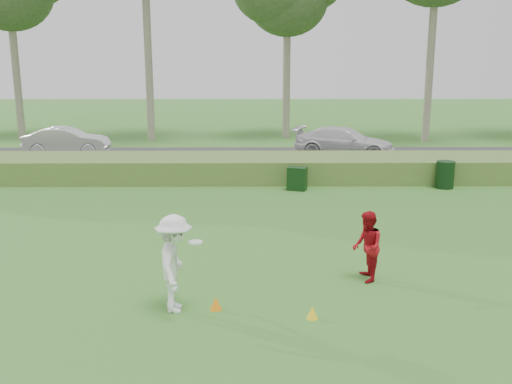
{
  "coord_description": "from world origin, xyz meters",
  "views": [
    {
      "loc": [
        -0.11,
        -10.43,
        4.65
      ],
      "look_at": [
        0.0,
        4.0,
        1.3
      ],
      "focal_mm": 40.0,
      "sensor_mm": 36.0,
      "label": 1
    }
  ],
  "objects_px": {
    "cone_orange": "(216,303)",
    "utility_cabinet": "(297,179)",
    "cone_yellow": "(312,312)",
    "player_white": "(175,264)",
    "car_mid": "(67,141)",
    "car_right": "(344,142)",
    "trash_bin": "(445,175)",
    "player_red": "(367,247)"
  },
  "relations": [
    {
      "from": "player_white",
      "to": "trash_bin",
      "type": "xyz_separation_m",
      "value": [
        8.62,
        10.56,
        -0.43
      ]
    },
    {
      "from": "player_red",
      "to": "trash_bin",
      "type": "xyz_separation_m",
      "value": [
        4.71,
        9.09,
        -0.26
      ]
    },
    {
      "from": "cone_yellow",
      "to": "cone_orange",
      "type": "bearing_deg",
      "value": 167.42
    },
    {
      "from": "player_red",
      "to": "cone_orange",
      "type": "bearing_deg",
      "value": -65.0
    },
    {
      "from": "utility_cabinet",
      "to": "player_red",
      "type": "bearing_deg",
      "value": -65.89
    },
    {
      "from": "utility_cabinet",
      "to": "car_mid",
      "type": "distance_m",
      "value": 13.35
    },
    {
      "from": "player_white",
      "to": "car_mid",
      "type": "bearing_deg",
      "value": 20.87
    },
    {
      "from": "cone_orange",
      "to": "car_mid",
      "type": "relative_size",
      "value": 0.06
    },
    {
      "from": "cone_yellow",
      "to": "utility_cabinet",
      "type": "distance_m",
      "value": 10.65
    },
    {
      "from": "player_red",
      "to": "cone_orange",
      "type": "distance_m",
      "value": 3.53
    },
    {
      "from": "player_white",
      "to": "cone_yellow",
      "type": "relative_size",
      "value": 7.88
    },
    {
      "from": "cone_orange",
      "to": "utility_cabinet",
      "type": "distance_m",
      "value": 10.5
    },
    {
      "from": "player_white",
      "to": "car_mid",
      "type": "distance_m",
      "value": 19.63
    },
    {
      "from": "cone_yellow",
      "to": "player_red",
      "type": "bearing_deg",
      "value": 54.03
    },
    {
      "from": "cone_yellow",
      "to": "car_right",
      "type": "distance_m",
      "value": 18.13
    },
    {
      "from": "car_mid",
      "to": "player_red",
      "type": "bearing_deg",
      "value": -147.63
    },
    {
      "from": "utility_cabinet",
      "to": "player_white",
      "type": "bearing_deg",
      "value": -88.0
    },
    {
      "from": "player_red",
      "to": "car_right",
      "type": "xyz_separation_m",
      "value": [
        2.04,
        15.94,
        -0.0
      ]
    },
    {
      "from": "player_white",
      "to": "trash_bin",
      "type": "height_order",
      "value": "player_white"
    },
    {
      "from": "cone_orange",
      "to": "car_right",
      "type": "height_order",
      "value": "car_right"
    },
    {
      "from": "player_white",
      "to": "cone_orange",
      "type": "bearing_deg",
      "value": -91.1
    },
    {
      "from": "car_right",
      "to": "trash_bin",
      "type": "bearing_deg",
      "value": -140.74
    },
    {
      "from": "cone_yellow",
      "to": "trash_bin",
      "type": "distance_m",
      "value": 12.52
    },
    {
      "from": "cone_orange",
      "to": "trash_bin",
      "type": "distance_m",
      "value": 13.16
    },
    {
      "from": "car_mid",
      "to": "car_right",
      "type": "relative_size",
      "value": 0.85
    },
    {
      "from": "player_red",
      "to": "cone_yellow",
      "type": "xyz_separation_m",
      "value": [
        -1.35,
        -1.86,
        -0.65
      ]
    },
    {
      "from": "utility_cabinet",
      "to": "car_right",
      "type": "xyz_separation_m",
      "value": [
        2.85,
        7.17,
        0.34
      ]
    },
    {
      "from": "cone_yellow",
      "to": "utility_cabinet",
      "type": "height_order",
      "value": "utility_cabinet"
    },
    {
      "from": "trash_bin",
      "to": "car_mid",
      "type": "bearing_deg",
      "value": 155.38
    },
    {
      "from": "player_white",
      "to": "car_right",
      "type": "bearing_deg",
      "value": -21.17
    },
    {
      "from": "cone_orange",
      "to": "car_right",
      "type": "distance_m",
      "value": 18.17
    },
    {
      "from": "player_white",
      "to": "cone_yellow",
      "type": "bearing_deg",
      "value": -100.87
    },
    {
      "from": "utility_cabinet",
      "to": "trash_bin",
      "type": "bearing_deg",
      "value": 22.11
    },
    {
      "from": "cone_orange",
      "to": "utility_cabinet",
      "type": "bearing_deg",
      "value": 77.08
    },
    {
      "from": "player_red",
      "to": "car_mid",
      "type": "relative_size",
      "value": 0.37
    },
    {
      "from": "cone_orange",
      "to": "car_mid",
      "type": "height_order",
      "value": "car_mid"
    },
    {
      "from": "cone_yellow",
      "to": "car_mid",
      "type": "bearing_deg",
      "value": 119.15
    },
    {
      "from": "utility_cabinet",
      "to": "car_mid",
      "type": "bearing_deg",
      "value": 163.09
    },
    {
      "from": "player_red",
      "to": "trash_bin",
      "type": "relative_size",
      "value": 1.52
    },
    {
      "from": "player_white",
      "to": "utility_cabinet",
      "type": "distance_m",
      "value": 10.72
    },
    {
      "from": "car_right",
      "to": "cone_orange",
      "type": "bearing_deg",
      "value": -178.62
    },
    {
      "from": "cone_yellow",
      "to": "player_white",
      "type": "bearing_deg",
      "value": 171.42
    }
  ]
}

